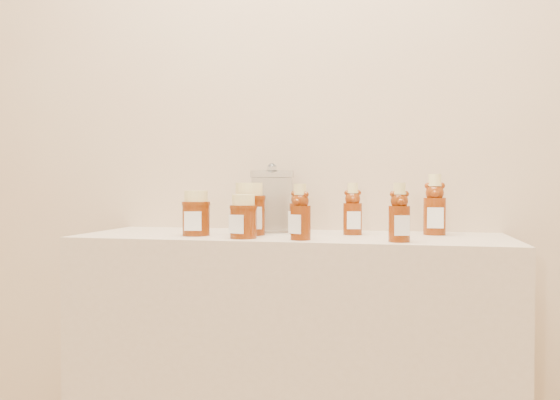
% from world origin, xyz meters
% --- Properties ---
extents(wall_back, '(3.50, 0.02, 2.70)m').
position_xyz_m(wall_back, '(0.00, 1.75, 1.35)').
color(wall_back, '#CBAB89').
rests_on(wall_back, ground).
extents(display_table, '(1.20, 0.40, 0.90)m').
position_xyz_m(display_table, '(0.00, 1.55, 0.45)').
color(display_table, tan).
rests_on(display_table, ground).
extents(bear_bottle_back_left, '(0.07, 0.07, 0.16)m').
position_xyz_m(bear_bottle_back_left, '(0.01, 1.60, 0.98)').
color(bear_bottle_back_left, '#5D1F07').
rests_on(bear_bottle_back_left, display_table).
extents(bear_bottle_back_mid, '(0.07, 0.07, 0.17)m').
position_xyz_m(bear_bottle_back_mid, '(0.17, 1.60, 0.98)').
color(bear_bottle_back_mid, '#5D1F07').
rests_on(bear_bottle_back_mid, display_table).
extents(bear_bottle_back_right, '(0.07, 0.07, 0.20)m').
position_xyz_m(bear_bottle_back_right, '(0.40, 1.64, 1.00)').
color(bear_bottle_back_right, '#5D1F07').
rests_on(bear_bottle_back_right, display_table).
extents(bear_bottle_front_left, '(0.07, 0.07, 0.16)m').
position_xyz_m(bear_bottle_front_left, '(0.05, 1.42, 0.98)').
color(bear_bottle_front_left, '#5D1F07').
rests_on(bear_bottle_front_left, display_table).
extents(bear_bottle_front_right, '(0.07, 0.07, 0.17)m').
position_xyz_m(bear_bottle_front_right, '(0.30, 1.42, 0.98)').
color(bear_bottle_front_right, '#5D1F07').
rests_on(bear_bottle_front_right, display_table).
extents(honey_jar_left, '(0.09, 0.09, 0.13)m').
position_xyz_m(honey_jar_left, '(-0.26, 1.48, 0.96)').
color(honey_jar_left, '#5D1F07').
rests_on(honey_jar_left, display_table).
extents(honey_jar_back, '(0.13, 0.13, 0.15)m').
position_xyz_m(honey_jar_back, '(-0.12, 1.53, 0.97)').
color(honey_jar_back, '#5D1F07').
rests_on(honey_jar_back, display_table).
extents(honey_jar_front, '(0.09, 0.09, 0.12)m').
position_xyz_m(honey_jar_front, '(-0.11, 1.43, 0.96)').
color(honey_jar_front, '#5D1F07').
rests_on(honey_jar_front, display_table).
extents(glass_canister, '(0.14, 0.14, 0.20)m').
position_xyz_m(glass_canister, '(-0.08, 1.64, 1.00)').
color(glass_canister, white).
rests_on(glass_canister, display_table).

